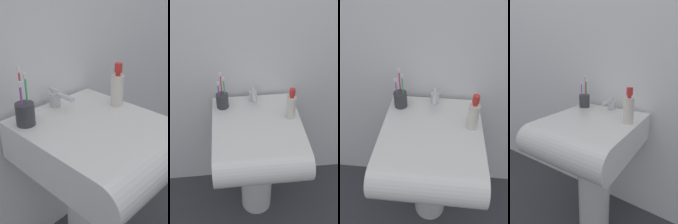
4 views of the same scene
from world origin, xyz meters
The scene contains 7 objects.
ground_plane centered at (0.00, 0.00, 0.00)m, with size 6.00×6.00×0.00m, color #38383D.
wall_back centered at (0.00, 0.30, 1.20)m, with size 5.00×0.05×2.40m, color white.
sink_pedestal centered at (0.00, 0.00, 0.30)m, with size 0.21×0.21×0.59m, color white.
sink_basin centered at (0.00, -0.06, 0.67)m, with size 0.50×0.60×0.17m.
faucet centered at (0.00, 0.20, 0.80)m, with size 0.05×0.14×0.08m.
toothbrush_cup centered at (-0.19, 0.16, 0.80)m, with size 0.07×0.07×0.22m.
soap_bottle centered at (0.19, 0.03, 0.83)m, with size 0.05×0.05×0.19m.
Camera 4 is at (0.51, -0.79, 1.08)m, focal length 28.00 mm.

